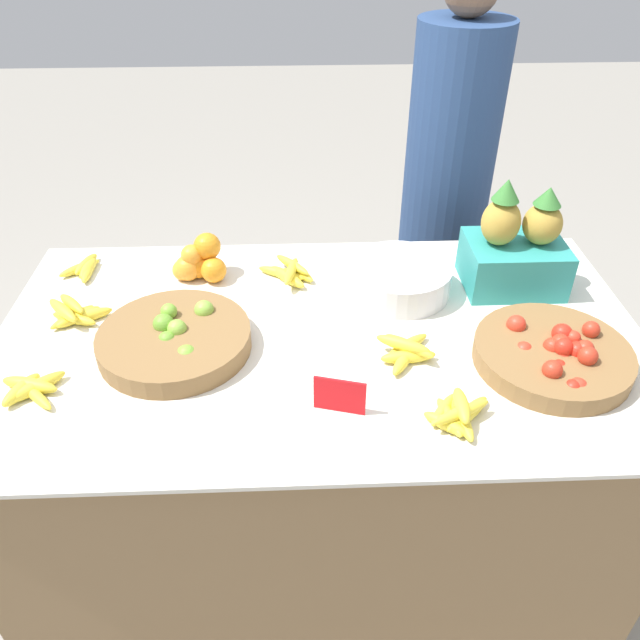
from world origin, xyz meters
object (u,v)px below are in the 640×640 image
lime_bowl (175,339)px  price_sign (340,396)px  vendor_person (444,205)px  tomato_basket (554,354)px  metal_bowl (399,278)px  produce_crate (515,251)px

lime_bowl → price_sign: bearing=-31.1°
price_sign → vendor_person: size_ratio=0.07×
tomato_basket → metal_bowl: bearing=134.2°
tomato_basket → metal_bowl: size_ratio=1.30×
metal_bowl → price_sign: bearing=-112.9°
price_sign → vendor_person: (0.49, 1.18, -0.10)m
price_sign → vendor_person: vendor_person is taller
metal_bowl → price_sign: size_ratio=2.55×
lime_bowl → vendor_person: 1.30m
produce_crate → lime_bowl: bearing=-164.3°
metal_bowl → vendor_person: size_ratio=0.19×
produce_crate → price_sign: bearing=-136.5°
lime_bowl → tomato_basket: 0.97m
price_sign → produce_crate: produce_crate is taller
tomato_basket → price_sign: price_sign is taller
price_sign → metal_bowl: bearing=82.3°
produce_crate → vendor_person: vendor_person is taller
tomato_basket → price_sign: size_ratio=3.30×
tomato_basket → vendor_person: (-0.06, 1.03, -0.09)m
lime_bowl → tomato_basket: (0.96, -0.10, 0.00)m
metal_bowl → vendor_person: vendor_person is taller
tomato_basket → produce_crate: (-0.00, 0.37, 0.09)m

